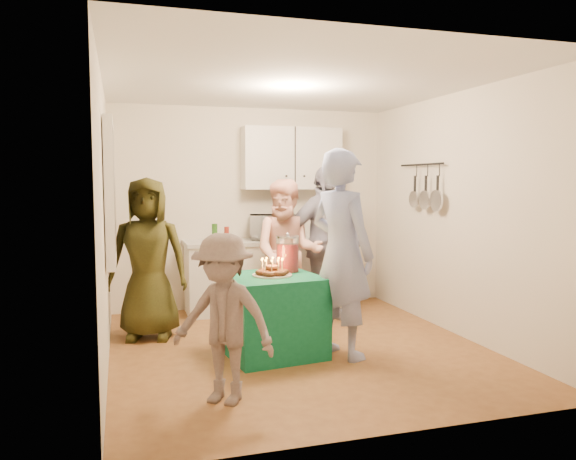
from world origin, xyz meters
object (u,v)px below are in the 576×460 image
object	(u,v)px
woman_back_right	(324,243)
punch_jar	(287,255)
man_birthday	(342,254)
microwave	(272,227)
child_near_left	(223,319)
party_table	(272,315)
counter	(273,276)
woman_back_center	(288,253)
woman_back_left	(148,258)

from	to	relation	value
woman_back_right	punch_jar	bearing A→B (deg)	-140.88
punch_jar	man_birthday	distance (m)	0.59
microwave	child_near_left	distance (m)	3.10
party_table	punch_jar	bearing A→B (deg)	40.28
punch_jar	man_birthday	world-z (taller)	man_birthday
party_table	counter	bearing A→B (deg)	74.58
party_table	woman_back_right	bearing A→B (deg)	50.57
woman_back_center	woman_back_right	world-z (taller)	woman_back_right
party_table	woman_back_center	xyz separation A→B (m)	(0.45, 0.97, 0.46)
microwave	man_birthday	world-z (taller)	man_birthday
party_table	man_birthday	size ratio (longest dim) A/B	0.43
microwave	woman_back_left	world-z (taller)	woman_back_left
woman_back_left	party_table	bearing A→B (deg)	-27.20
microwave	child_near_left	world-z (taller)	child_near_left
microwave	woman_back_left	size ratio (longest dim) A/B	0.34
party_table	punch_jar	world-z (taller)	punch_jar
punch_jar	child_near_left	distance (m)	1.52
woman_back_center	woman_back_left	bearing A→B (deg)	-157.01
punch_jar	woman_back_right	world-z (taller)	woman_back_right
counter	woman_back_center	world-z (taller)	woman_back_center
counter	man_birthday	size ratio (longest dim) A/B	1.12
punch_jar	woman_back_right	xyz separation A→B (m)	(0.76, 1.00, -0.01)
punch_jar	party_table	bearing A→B (deg)	-139.72
counter	microwave	size ratio (longest dim) A/B	3.82
woman_back_center	woman_back_right	size ratio (longest dim) A/B	0.91
party_table	punch_jar	size ratio (longest dim) A/B	2.50
counter	child_near_left	world-z (taller)	child_near_left
counter	punch_jar	bearing A→B (deg)	-100.07
microwave	woman_back_center	size ratio (longest dim) A/B	0.34
woman_back_center	party_table	bearing A→B (deg)	-94.11
microwave	man_birthday	distance (m)	2.06
microwave	child_near_left	size ratio (longest dim) A/B	0.45
woman_back_right	child_near_left	xyz separation A→B (m)	(-1.62, -2.22, -0.28)
woman_back_left	woman_back_center	world-z (taller)	woman_back_left
woman_back_center	child_near_left	xyz separation A→B (m)	(-1.10, -2.02, -0.20)
punch_jar	woman_back_center	size ratio (longest dim) A/B	0.20
microwave	woman_back_right	size ratio (longest dim) A/B	0.31
woman_back_right	child_near_left	bearing A→B (deg)	-139.81
counter	woman_back_left	world-z (taller)	woman_back_left
man_birthday	child_near_left	distance (m)	1.53
microwave	woman_back_left	bearing A→B (deg)	-138.34
man_birthday	child_near_left	size ratio (longest dim) A/B	1.53
microwave	man_birthday	size ratio (longest dim) A/B	0.29
woman_back_center	woman_back_right	bearing A→B (deg)	42.03
counter	party_table	distance (m)	1.87
party_table	man_birthday	distance (m)	0.89
man_birthday	woman_back_left	xyz separation A→B (m)	(-1.72, 1.16, -0.13)
microwave	woman_back_right	xyz separation A→B (m)	(0.47, -0.63, -0.15)
punch_jar	man_birthday	size ratio (longest dim) A/B	0.17
counter	woman_back_left	size ratio (longest dim) A/B	1.30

